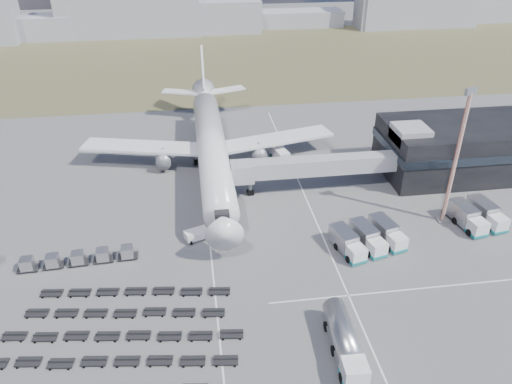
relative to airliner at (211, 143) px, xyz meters
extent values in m
plane|color=#565659|center=(0.00, -32.38, -5.29)|extent=(420.00, 420.00, 0.00)
cube|color=brown|center=(0.00, 77.62, -5.29)|extent=(420.00, 90.00, 0.01)
cube|color=silver|center=(-2.00, -27.38, -5.29)|extent=(0.25, 110.00, 0.01)
cube|color=silver|center=(16.00, -27.38, -5.29)|extent=(0.25, 110.00, 0.01)
cube|color=silver|center=(25.00, -40.38, -5.29)|extent=(40.00, 0.25, 0.01)
cube|color=black|center=(48.00, -8.38, -0.29)|extent=(30.00, 16.00, 10.00)
cube|color=#262D38|center=(48.00, -8.38, 0.91)|extent=(30.40, 16.40, 1.60)
cube|color=#939399|center=(36.00, -10.38, 4.21)|extent=(6.00, 6.00, 3.00)
cube|color=#939399|center=(18.10, -11.88, -0.19)|extent=(29.80, 3.00, 3.00)
cube|color=#939399|center=(4.70, -12.38, -0.19)|extent=(4.00, 3.60, 3.40)
cylinder|color=slate|center=(6.20, -11.88, -2.74)|extent=(0.70, 0.70, 5.10)
cylinder|color=black|center=(6.20, -11.88, -4.84)|extent=(1.40, 0.90, 1.40)
cylinder|color=white|center=(0.00, -2.38, 0.01)|extent=(5.60, 48.00, 5.60)
cone|color=white|center=(0.00, -28.88, 0.01)|extent=(5.60, 5.00, 5.60)
cone|color=white|center=(0.00, 25.62, 0.81)|extent=(5.60, 8.00, 5.60)
cube|color=black|center=(0.00, -26.88, 0.81)|extent=(2.20, 2.00, 0.80)
cube|color=white|center=(-13.00, 2.62, -1.19)|extent=(25.59, 11.38, 0.50)
cube|color=white|center=(13.00, 2.62, -1.19)|extent=(25.59, 11.38, 0.50)
cylinder|color=slate|center=(-9.50, 0.62, -2.89)|extent=(3.00, 5.00, 3.00)
cylinder|color=slate|center=(9.50, 0.62, -2.89)|extent=(3.00, 5.00, 3.00)
cube|color=white|center=(-5.50, 27.62, 1.21)|extent=(9.49, 5.63, 0.35)
cube|color=white|center=(5.50, 27.62, 1.21)|extent=(9.49, 5.63, 0.35)
cube|color=white|center=(0.00, 28.62, 6.51)|extent=(0.50, 9.06, 11.45)
cylinder|color=slate|center=(0.00, -23.38, -4.04)|extent=(0.50, 0.50, 2.50)
cylinder|color=slate|center=(-3.20, 1.62, -4.04)|extent=(0.60, 0.60, 2.50)
cylinder|color=slate|center=(3.20, 1.62, -4.04)|extent=(0.60, 0.60, 2.50)
cylinder|color=black|center=(0.00, -23.38, -4.79)|extent=(0.50, 1.20, 1.20)
cube|color=#989AA5|center=(-55.12, 115.69, -0.94)|extent=(19.60, 12.00, 8.71)
cube|color=#989AA5|center=(-24.28, 115.99, 6.56)|extent=(53.71, 12.00, 23.70)
cube|color=#989AA5|center=(13.50, 117.60, 0.87)|extent=(26.90, 12.00, 12.32)
cube|color=#989AA5|center=(42.35, 124.47, -2.13)|extent=(40.60, 12.00, 6.33)
cube|color=#989AA5|center=(92.70, 116.70, 3.59)|extent=(50.36, 12.00, 17.76)
cube|color=white|center=(12.31, -54.14, -3.62)|extent=(2.85, 2.85, 2.64)
cube|color=#16787D|center=(12.31, -54.14, -4.66)|extent=(2.97, 2.97, 0.57)
cylinder|color=#A9A8AD|center=(12.50, -48.51, -3.11)|extent=(3.18, 8.72, 2.87)
cube|color=slate|center=(12.50, -48.51, -4.43)|extent=(3.06, 8.71, 0.40)
cylinder|color=black|center=(12.44, -50.23, -4.72)|extent=(3.03, 1.37, 1.26)
cube|color=white|center=(-4.00, -24.38, -4.49)|extent=(4.14, 3.19, 1.61)
cube|color=white|center=(13.91, 0.84, -3.82)|extent=(3.46, 5.87, 2.57)
cube|color=#16787D|center=(13.91, 0.84, -4.88)|extent=(3.57, 5.98, 0.41)
cube|color=white|center=(19.23, -33.30, -3.91)|extent=(2.96, 2.89, 2.34)
cube|color=#16787D|center=(19.23, -33.30, -4.81)|extent=(3.09, 3.01, 0.48)
cube|color=#A9A8AD|center=(18.29, -29.69, -3.48)|extent=(3.71, 5.38, 2.77)
cube|color=white|center=(22.73, -32.38, -3.91)|extent=(2.96, 2.89, 2.34)
cube|color=#16787D|center=(22.73, -32.38, -4.81)|extent=(3.09, 3.01, 0.48)
cube|color=#A9A8AD|center=(21.79, -28.78, -3.48)|extent=(3.71, 5.38, 2.77)
cube|color=white|center=(26.24, -31.47, -3.91)|extent=(2.96, 2.89, 2.34)
cube|color=#16787D|center=(26.24, -31.47, -4.81)|extent=(3.09, 3.01, 0.48)
cube|color=#A9A8AD|center=(25.29, -27.86, -3.48)|extent=(3.71, 5.38, 2.77)
cube|color=white|center=(40.47, -29.49, -3.83)|extent=(2.94, 2.85, 2.47)
cube|color=#16787D|center=(40.47, -29.49, -4.79)|extent=(3.07, 2.98, 0.50)
cube|color=#A9A8AD|center=(39.84, -25.62, -3.39)|extent=(3.48, 5.52, 2.92)
cube|color=white|center=(44.24, -28.88, -3.83)|extent=(2.94, 2.85, 2.47)
cube|color=#16787D|center=(44.24, -28.88, -4.79)|extent=(3.07, 2.98, 0.50)
cube|color=#A9A8AD|center=(43.61, -25.01, -3.39)|extent=(3.48, 5.52, 2.92)
cube|color=black|center=(-28.54, -28.75, -4.96)|extent=(2.98, 1.95, 0.20)
cube|color=#A9A8AD|center=(-28.54, -28.75, -4.02)|extent=(1.88, 1.88, 1.66)
cube|color=black|center=(-25.00, -28.52, -4.96)|extent=(2.98, 1.95, 0.20)
cube|color=#A9A8AD|center=(-25.00, -28.52, -4.02)|extent=(1.88, 1.88, 1.66)
cube|color=black|center=(-21.47, -28.29, -4.96)|extent=(2.98, 1.95, 0.20)
cube|color=#A9A8AD|center=(-21.47, -28.29, -4.02)|extent=(1.88, 1.88, 1.66)
cube|color=black|center=(-17.94, -28.06, -4.96)|extent=(2.98, 1.95, 0.20)
cube|color=#A9A8AD|center=(-17.94, -28.06, -4.02)|extent=(1.88, 1.88, 1.66)
cube|color=black|center=(-14.40, -27.84, -4.96)|extent=(2.98, 1.95, 0.20)
cube|color=#A9A8AD|center=(-14.40, -27.84, -4.02)|extent=(1.88, 1.88, 1.66)
cube|color=black|center=(-14.78, -47.71, -4.95)|extent=(30.46, 5.25, 0.69)
cube|color=black|center=(-14.28, -43.74, -4.95)|extent=(30.46, 5.25, 0.69)
cube|color=black|center=(-13.78, -39.76, -4.95)|extent=(26.67, 4.77, 0.69)
cube|color=black|center=(-13.28, -35.79, -4.95)|extent=(26.67, 4.77, 0.69)
cylinder|color=#B73E1D|center=(37.04, -24.72, 5.85)|extent=(0.62, 0.62, 22.27)
cube|color=slate|center=(37.04, -24.72, 17.25)|extent=(2.19, 1.22, 1.07)
cube|color=#565659|center=(37.04, -24.72, -5.16)|extent=(1.78, 1.78, 0.27)
camera|label=1|loc=(-3.60, -89.47, 41.32)|focal=35.00mm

